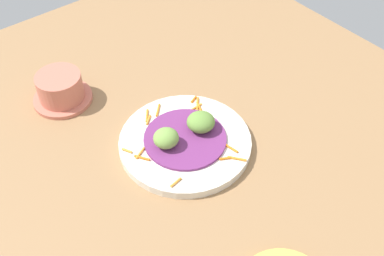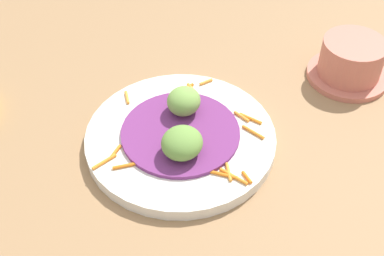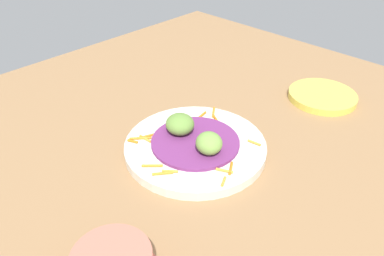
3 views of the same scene
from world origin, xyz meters
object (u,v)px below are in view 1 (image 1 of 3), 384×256
object	(u,v)px
guac_scoop_center	(201,122)
guac_scoop_left	(166,138)
terracotta_bowl	(61,89)
main_plate	(184,142)

from	to	relation	value
guac_scoop_center	guac_scoop_left	bearing A→B (deg)	-96.56
terracotta_bowl	main_plate	bearing A→B (deg)	24.78
guac_scoop_left	guac_scoop_center	size ratio (longest dim) A/B	0.88
guac_scoop_left	terracotta_bowl	size ratio (longest dim) A/B	0.39
main_plate	guac_scoop_center	bearing A→B (deg)	83.44
terracotta_bowl	guac_scoop_left	bearing A→B (deg)	17.75
main_plate	guac_scoop_center	world-z (taller)	guac_scoop_center
main_plate	guac_scoop_left	distance (cm)	4.64
guac_scoop_center	terracotta_bowl	xyz separation A→B (cm)	(-24.46, -14.64, -0.98)
main_plate	guac_scoop_center	size ratio (longest dim) A/B	4.67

